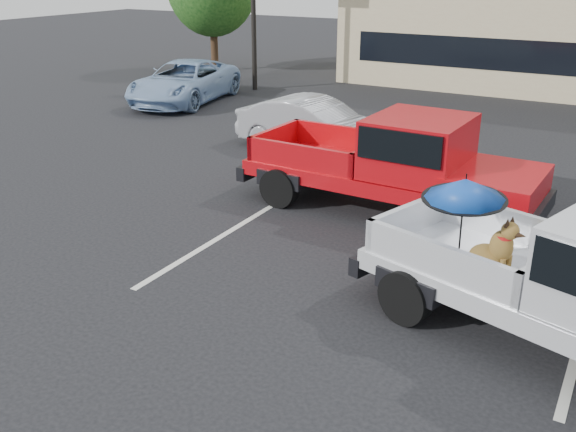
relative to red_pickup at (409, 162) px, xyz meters
The scene contains 5 objects.
ground 4.64m from the red_pickup, 83.20° to the right, with size 90.00×90.00×0.00m, color black.
stripe_left 3.65m from the red_pickup, 134.78° to the right, with size 0.12×5.00×0.01m, color silver.
red_pickup is the anchor object (origin of this frame).
silver_sedan 4.68m from the red_pickup, 139.85° to the left, with size 1.43×4.11×1.36m, color #A0A1A7.
blue_suv 12.11m from the red_pickup, 148.48° to the left, with size 2.32×5.02×1.40m, color #8AA9CF.
Camera 1 is at (3.21, -6.75, 4.58)m, focal length 40.00 mm.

